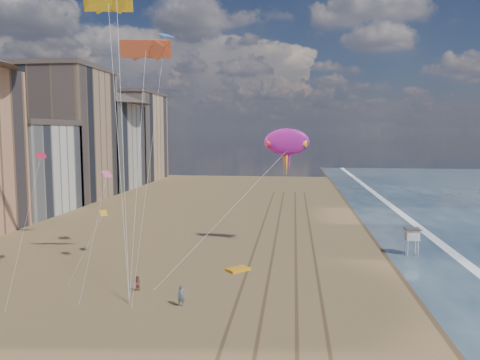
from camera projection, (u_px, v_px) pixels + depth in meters
name	position (u px, v px, depth m)	size (l,w,h in m)	color
wet_sand	(405.00, 240.00, 64.38)	(260.00, 260.00, 0.00)	#42301E
foam	(437.00, 241.00, 63.90)	(260.00, 260.00, 0.00)	white
tracks	(284.00, 255.00, 56.38)	(7.68, 120.00, 0.01)	brown
buildings	(52.00, 138.00, 95.67)	(34.72, 131.35, 29.00)	#C6B284
lifeguard_stand	(412.00, 234.00, 56.35)	(1.80, 1.80, 3.25)	white
grounded_kite	(238.00, 269.00, 50.19)	(2.40, 1.53, 0.27)	#FFA215
show_kite	(287.00, 142.00, 58.02)	(8.53, 9.02, 24.21)	#AC1A94
kite_flyer_a	(181.00, 296.00, 39.84)	(0.68, 0.44, 1.85)	slate
kite_flyer_b	(138.00, 284.00, 43.62)	(0.70, 0.55, 1.44)	#9A514E
small_kites	(116.00, 121.00, 49.64)	(13.86, 9.71, 20.17)	gold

